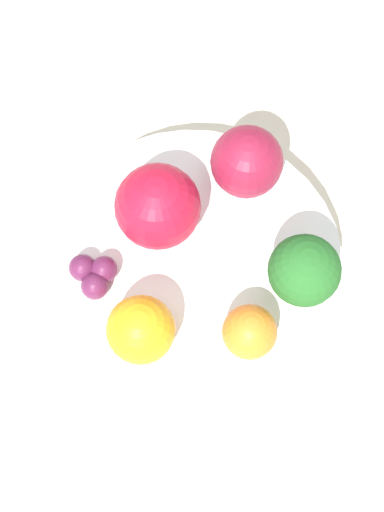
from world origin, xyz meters
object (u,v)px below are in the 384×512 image
object	(u,v)px
bowl	(192,271)
broccoli	(304,272)
apple_red	(158,207)
orange_front	(250,332)
grape_cluster	(94,274)
orange_back	(139,329)
apple_green	(253,165)

from	to	relation	value
bowl	broccoli	bearing A→B (deg)	-165.42
apple_red	orange_front	xyz separation A→B (m)	(-0.09, 0.04, -0.01)
orange_front	grape_cluster	distance (m)	0.11
orange_front	orange_back	distance (m)	0.07
apple_red	orange_back	world-z (taller)	apple_red
bowl	apple_red	distance (m)	0.06
orange_front	grape_cluster	xyz separation A→B (m)	(0.11, 0.02, -0.01)
orange_front	apple_red	bearing A→B (deg)	-23.69
orange_front	bowl	bearing A→B (deg)	-25.64
apple_red	orange_front	bearing A→B (deg)	156.31
apple_green	grape_cluster	size ratio (longest dim) A/B	1.54
orange_back	grape_cluster	bearing A→B (deg)	-21.23
orange_front	orange_back	world-z (taller)	orange_back
orange_back	orange_front	bearing A→B (deg)	-150.13
orange_front	grape_cluster	world-z (taller)	orange_front
broccoli	apple_red	bearing A→B (deg)	3.35
orange_back	grape_cluster	world-z (taller)	orange_back
apple_green	orange_front	distance (m)	0.12
broccoli	apple_red	xyz separation A→B (m)	(0.10, 0.01, -0.01)
apple_green	orange_back	world-z (taller)	apple_green
orange_front	orange_back	size ratio (longest dim) A/B	0.80
apple_red	apple_green	xyz separation A→B (m)	(-0.04, -0.06, -0.00)
apple_red	apple_green	distance (m)	0.07
apple_green	orange_back	size ratio (longest dim) A/B	1.14
apple_red	grape_cluster	size ratio (longest dim) A/B	1.77
bowl	broccoli	distance (m)	0.09
broccoli	grape_cluster	world-z (taller)	broccoli
grape_cluster	orange_back	bearing A→B (deg)	158.77
broccoli	orange_front	size ratio (longest dim) A/B	1.70
apple_green	grape_cluster	distance (m)	0.13
orange_front	apple_green	bearing A→B (deg)	-61.99
apple_red	orange_back	size ratio (longest dim) A/B	1.31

